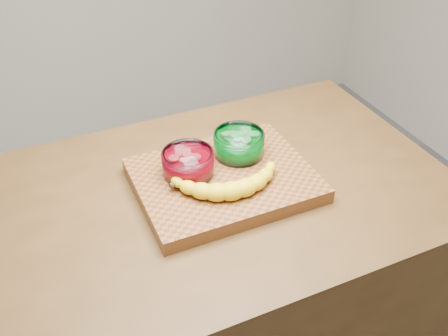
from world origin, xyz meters
name	(u,v)px	position (x,y,z in m)	size (l,w,h in m)	color
counter	(224,296)	(0.00, 0.00, 0.45)	(1.20, 0.80, 0.90)	#4E3217
cutting_board	(224,180)	(0.00, 0.00, 0.92)	(0.45, 0.35, 0.04)	brown
bowl_red	(188,163)	(-0.08, 0.04, 0.97)	(0.13, 0.13, 0.06)	white
bowl_green	(239,144)	(0.07, 0.07, 0.97)	(0.14, 0.14, 0.06)	white
banana	(229,180)	(-0.01, -0.05, 0.96)	(0.31, 0.16, 0.04)	yellow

